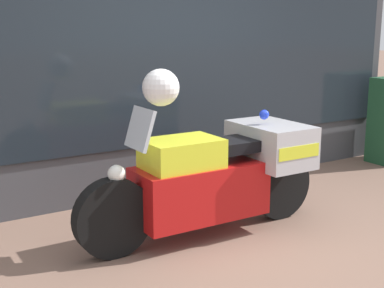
# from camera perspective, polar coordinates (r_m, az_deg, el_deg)

# --- Properties ---
(ground_plane) EXTENTS (60.00, 60.00, 0.00)m
(ground_plane) POSITION_cam_1_polar(r_m,az_deg,el_deg) (4.54, 8.51, -10.97)
(ground_plane) COLOR #7A5B4C
(shop_building) EXTENTS (6.79, 0.55, 3.87)m
(shop_building) POSITION_cam_1_polar(r_m,az_deg,el_deg) (5.64, -7.73, 13.87)
(shop_building) COLOR #424247
(shop_building) RESTS_ON ground
(window_display) EXTENTS (5.52, 0.30, 1.78)m
(window_display) POSITION_cam_1_polar(r_m,az_deg,el_deg) (6.16, -1.25, -0.24)
(window_display) COLOR slate
(window_display) RESTS_ON ground
(paramedic_motorcycle) EXTENTS (2.34, 0.78, 1.17)m
(paramedic_motorcycle) POSITION_cam_1_polar(r_m,az_deg,el_deg) (4.68, 2.98, -3.08)
(paramedic_motorcycle) COLOR black
(paramedic_motorcycle) RESTS_ON ground
(white_helmet) EXTENTS (0.30, 0.30, 0.30)m
(white_helmet) POSITION_cam_1_polar(r_m,az_deg,el_deg) (4.23, -3.35, 6.04)
(white_helmet) COLOR white
(white_helmet) RESTS_ON paramedic_motorcycle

